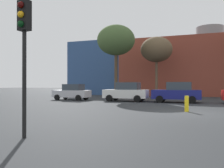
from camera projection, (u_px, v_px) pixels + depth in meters
The scene contains 9 objects.
ground_plane at pixel (191, 114), 13.16m from camera, with size 200.00×200.00×0.00m, color #2D3033.
building_backdrop at pixel (210, 67), 36.38m from camera, with size 43.92×10.80×10.40m.
parked_car_0 at pixel (72, 92), 25.12m from camera, with size 3.84×1.89×1.67m.
parked_car_1 at pixel (126, 92), 23.08m from camera, with size 4.23×2.07×1.83m.
parked_car_2 at pixel (177, 92), 21.46m from camera, with size 4.24×2.08×1.84m.
traffic_light_near_left at pixel (24, 37), 7.09m from camera, with size 0.38×0.37×4.10m.
bare_tree_0 at pixel (116, 41), 28.92m from camera, with size 4.59×4.59×8.86m.
bare_tree_1 at pixel (156, 50), 30.23m from camera, with size 4.00×4.00×7.67m.
bollard_yellow_0 at pixel (187, 104), 14.10m from camera, with size 0.24×0.24×0.94m, color yellow.
Camera 1 is at (0.37, -13.87, 1.58)m, focal length 38.31 mm.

